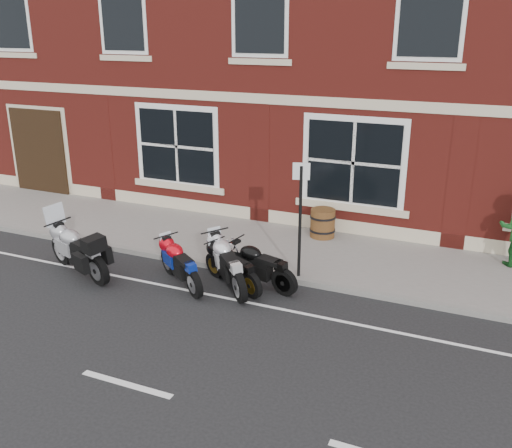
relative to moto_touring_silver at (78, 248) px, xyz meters
The scene contains 10 objects.
ground 3.43m from the moto_touring_silver, ahead, with size 80.00×80.00×0.00m, color black.
sidewalk 4.53m from the moto_touring_silver, 41.27° to the left, with size 30.00×3.00×0.12m, color slate.
kerb 3.69m from the moto_touring_silver, 22.31° to the left, with size 30.00×0.16×0.12m, color slate.
moto_touring_silver is the anchor object (origin of this frame).
moto_sport_red 2.38m from the moto_touring_silver, ahead, with size 1.63×1.25×0.87m.
moto_sport_black 3.45m from the moto_touring_silver, 12.33° to the left, with size 1.68×0.98×0.83m.
moto_sport_silver 3.36m from the moto_touring_silver, 12.37° to the left, with size 1.58×1.64×0.96m.
moto_naked_black 3.97m from the moto_touring_silver, 14.27° to the left, with size 1.88×0.66×0.87m.
barrel_planter 5.87m from the moto_touring_silver, 42.84° to the left, with size 0.65×0.65×0.72m.
parking_sign 4.89m from the moto_touring_silver, 18.44° to the left, with size 0.34×0.12×2.46m.
Camera 1 is at (4.75, -8.98, 5.19)m, focal length 40.00 mm.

